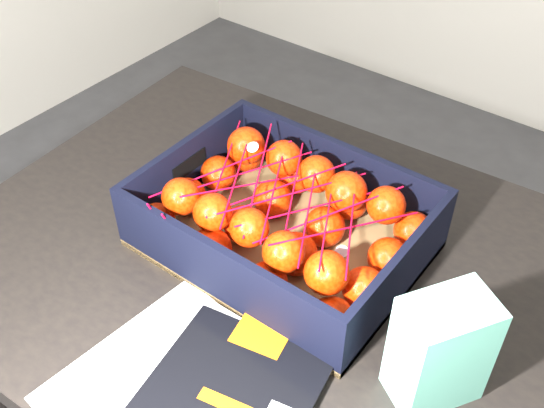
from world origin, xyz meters
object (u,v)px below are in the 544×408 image
Objects in this scene: table at (315,320)px; magazine_stack at (191,398)px; produce_crate at (283,229)px; retail_carton at (440,350)px.

magazine_stack is at bearing -92.38° from table.
magazine_stack is (-0.01, -0.27, 0.11)m from table.
produce_crate is (-0.08, 0.30, 0.03)m from magazine_stack.
retail_carton is at bearing -16.96° from table.
retail_carton is at bearing -17.45° from produce_crate.
magazine_stack is at bearing -107.30° from retail_carton.
produce_crate is at bearing 104.22° from magazine_stack.
table is 2.95× the size of produce_crate.
magazine_stack reaches higher than table.
produce_crate reaches higher than table.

